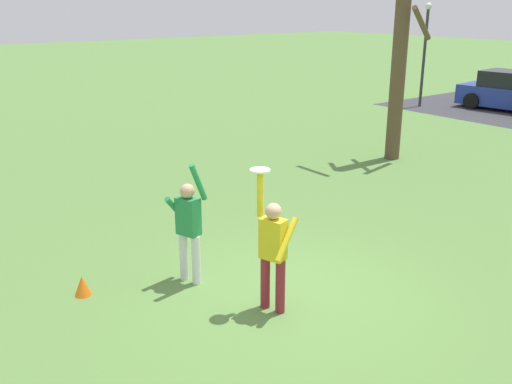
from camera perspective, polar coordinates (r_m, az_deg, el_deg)
ground_plane at (r=9.03m, az=3.32°, el=-10.00°), size 120.00×120.00×0.00m
person_catcher at (r=8.14m, az=1.71°, el=-5.58°), size 0.58×0.48×2.08m
person_defender at (r=9.02m, az=-6.73°, el=-3.25°), size 0.62×0.55×2.04m
frisbee_disc at (r=7.87m, az=0.41°, el=2.20°), size 0.28×0.28×0.02m
parked_car_blue at (r=26.24m, az=24.07°, el=9.03°), size 4.26×2.36×1.59m
bare_tree_tall at (r=16.49m, az=14.14°, el=14.27°), size 1.74×1.73×7.32m
lamppost_by_lot at (r=25.68m, az=16.48°, el=13.87°), size 0.28×0.28×4.26m
field_cone_orange at (r=9.27m, az=-16.89°, el=-8.90°), size 0.26×0.26×0.32m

